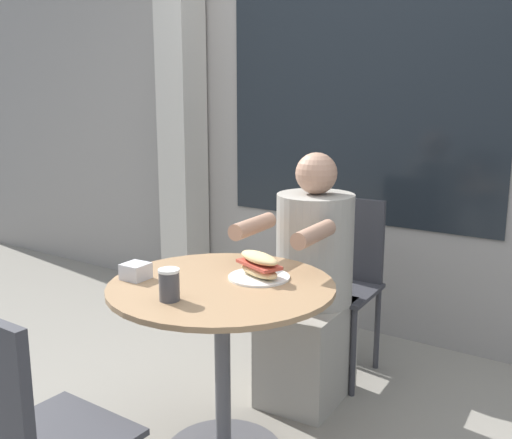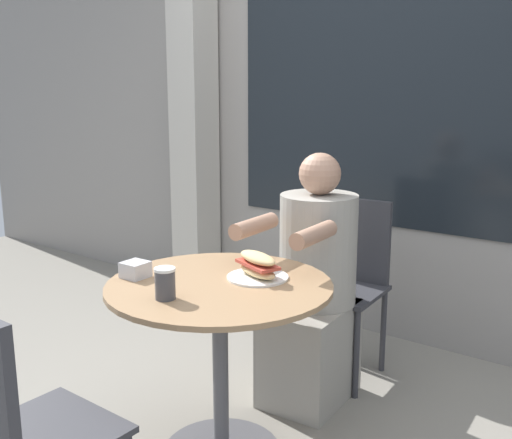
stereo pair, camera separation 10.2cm
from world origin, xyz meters
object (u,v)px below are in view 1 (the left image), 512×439
Objects in this scene: cafe_table at (222,329)px; empty_chair_across at (20,429)px; diner_chair at (343,269)px; seated_diner at (310,295)px; sandwich_on_plate at (259,267)px; drink_cup at (169,285)px.

empty_chair_across is (-0.03, -0.83, -0.00)m from cafe_table.
diner_chair is (0.03, 0.95, -0.00)m from cafe_table.
seated_diner is 1.30× the size of empty_chair_across.
cafe_table is at bearing 88.62° from empty_chair_across.
empty_chair_across is (-0.07, -1.44, 0.03)m from seated_diner.
cafe_table is 3.59× the size of sandwich_on_plate.
seated_diner is 4.85× the size of sandwich_on_plate.
cafe_table is 0.83m from empty_chair_across.
cafe_table is 0.74× the size of seated_diner.
diner_chair is at bearing 88.21° from cafe_table.
seated_diner is at bearing 87.61° from diner_chair.
cafe_table is 0.95m from diner_chair.
diner_chair and empty_chair_across have the same top height.
seated_diner is 0.89m from drink_cup.
cafe_table is 0.27m from sandwich_on_plate.
diner_chair reaches higher than drink_cup.
diner_chair is 0.85m from sandwich_on_plate.
diner_chair reaches higher than sandwich_on_plate.
cafe_table is 7.63× the size of drink_cup.
empty_chair_across is 3.72× the size of sandwich_on_plate.
cafe_table is 0.96× the size of diner_chair.
drink_cup is at bearing 83.10° from diner_chair.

